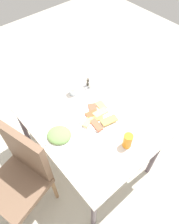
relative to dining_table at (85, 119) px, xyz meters
name	(u,v)px	position (x,y,z in m)	size (l,w,h in m)	color
ground_plane	(86,155)	(0.00, 0.00, -0.64)	(6.00, 6.00, 0.00)	beige
dining_table	(85,119)	(0.00, 0.00, 0.00)	(1.20, 0.85, 0.72)	silver
dining_chair	(21,173)	(0.00, 0.63, -0.14)	(0.52, 0.52, 0.90)	brown
pide_platter	(97,115)	(-0.08, -0.07, 0.09)	(0.33, 0.33, 0.04)	white
salad_plate_greens	(59,135)	(-0.05, 0.28, 0.10)	(0.24, 0.24, 0.06)	white
soda_can	(128,141)	(-0.42, -0.05, 0.14)	(0.07, 0.07, 0.12)	orange
drinking_glass	(73,90)	(0.24, -0.07, 0.12)	(0.07, 0.07, 0.09)	silver
paper_napkin	(136,127)	(-0.35, -0.22, 0.08)	(0.14, 0.14, 0.00)	white
fork	(138,125)	(-0.35, -0.24, 0.08)	(0.18, 0.02, 0.01)	silver
spoon	(134,128)	(-0.35, -0.20, 0.08)	(0.16, 0.02, 0.01)	silver
condiment_caddy	(89,85)	(0.21, -0.23, 0.10)	(0.11, 0.11, 0.09)	#B2B2B7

